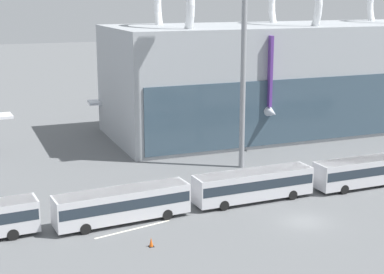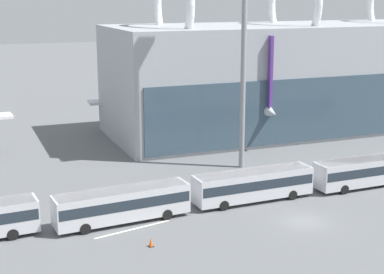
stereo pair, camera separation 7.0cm
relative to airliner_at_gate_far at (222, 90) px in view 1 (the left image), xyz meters
The scene contains 8 objects.
ground_plane 44.92m from the airliner_at_gate_far, 104.71° to the right, with size 440.00×440.00×0.00m, color slate.
airliner_at_gate_far is the anchor object (origin of this frame).
shuttle_bus_2 46.01m from the airliner_at_gate_far, 125.94° to the right, with size 12.74×3.63×3.13m.
shuttle_bus_3 38.94m from the airliner_at_gate_far, 109.84° to the right, with size 12.65×3.03×3.13m.
shuttle_bus_4 36.97m from the airliner_at_gate_far, 89.07° to the right, with size 12.63×2.93×3.13m.
floodlight_mast 29.54m from the airliner_at_gate_far, 109.44° to the right, with size 2.07×2.07×31.32m.
lane_stripe_0 47.59m from the airliner_at_gate_far, 124.13° to the right, with size 7.55×0.25×0.01m, color silver.
traffic_cone_0 50.82m from the airliner_at_gate_far, 121.17° to the right, with size 0.45×0.45×0.80m.
Camera 1 is at (-28.46, -43.50, 20.33)m, focal length 55.00 mm.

